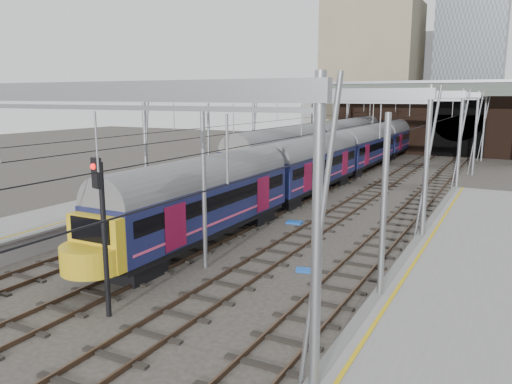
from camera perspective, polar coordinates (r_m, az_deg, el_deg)
The scene contains 14 objects.
ground at distance 20.98m, azimuth -8.84°, elevation -10.14°, with size 160.00×160.00×0.00m, color #38332D.
platform_left at distance 29.34m, azimuth -22.13°, elevation -3.59°, with size 4.32×55.00×1.12m.
platform_right at distance 15.84m, azimuth 19.71°, elevation -15.73°, with size 4.32×47.00×1.12m.
tracks at distance 33.68m, azimuth 6.47°, elevation -1.98°, with size 14.40×80.00×0.22m.
overhead_line at distance 38.98m, azimuth 10.20°, elevation 9.38°, with size 16.80×80.00×8.00m.
retaining_wall at distance 68.45m, azimuth 19.10°, elevation 7.67°, with size 28.00×2.75×9.00m.
overbridge at distance 62.77m, azimuth 17.14°, elevation 10.23°, with size 28.00×3.00×9.25m.
city_skyline at distance 87.14m, azimuth 22.51°, elevation 16.43°, with size 37.50×27.50×60.00m.
train_main at distance 45.47m, azimuth 9.87°, elevation 4.27°, with size 2.59×60.01×4.53m.
train_second at distance 57.87m, azimuth 9.72°, elevation 5.82°, with size 2.86×49.62×4.90m.
signal_near_centre at distance 17.36m, azimuth -17.18°, elevation -3.09°, with size 0.43×0.49×5.54m.
equip_cover_a at distance 21.82m, azimuth -13.93°, elevation -9.38°, with size 0.73×0.51×0.09m, color blue.
equip_cover_b at distance 29.98m, azimuth 4.42°, elevation -3.49°, with size 0.92×0.65×0.11m, color blue.
equip_cover_c at distance 22.04m, azimuth 5.61°, elevation -8.88°, with size 0.77×0.54×0.09m, color blue.
Camera 1 is at (11.80, -15.65, 7.48)m, focal length 35.00 mm.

